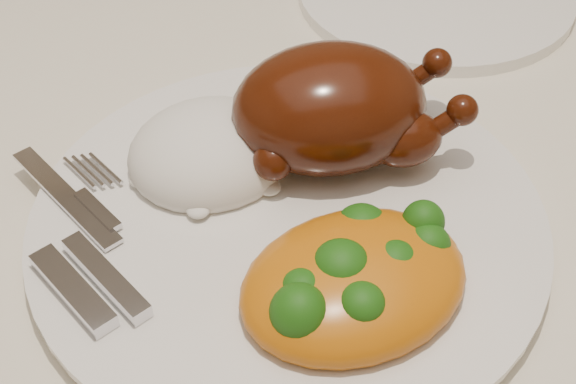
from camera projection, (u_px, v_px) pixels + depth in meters
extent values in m
cube|color=brown|center=(176.00, 120.00, 0.62)|extent=(1.60, 0.90, 0.04)
cube|color=beige|center=(173.00, 95.00, 0.60)|extent=(1.72, 1.02, 0.01)
cylinder|color=white|center=(288.00, 223.00, 0.49)|extent=(0.41, 0.41, 0.01)
ellipsoid|color=#451607|center=(329.00, 108.00, 0.50)|extent=(0.13, 0.10, 0.08)
ellipsoid|color=#451607|center=(318.00, 91.00, 0.49)|extent=(0.06, 0.05, 0.03)
ellipsoid|color=#451607|center=(405.00, 139.00, 0.50)|extent=(0.05, 0.04, 0.04)
sphere|color=#451607|center=(462.00, 110.00, 0.49)|extent=(0.02, 0.02, 0.02)
ellipsoid|color=#451607|center=(384.00, 91.00, 0.53)|extent=(0.05, 0.04, 0.04)
sphere|color=#451607|center=(437.00, 63.00, 0.53)|extent=(0.02, 0.02, 0.02)
sphere|color=#451607|center=(273.00, 160.00, 0.49)|extent=(0.03, 0.03, 0.03)
sphere|color=#451607|center=(259.00, 103.00, 0.53)|extent=(0.03, 0.03, 0.03)
ellipsoid|color=white|center=(210.00, 154.00, 0.51)|extent=(0.12, 0.11, 0.06)
ellipsoid|color=orange|center=(354.00, 283.00, 0.44)|extent=(0.15, 0.13, 0.05)
ellipsoid|color=orange|center=(407.00, 257.00, 0.45)|extent=(0.06, 0.05, 0.03)
ellipsoid|color=#15400A|center=(393.00, 269.00, 0.44)|extent=(0.03, 0.03, 0.03)
ellipsoid|color=#15400A|center=(341.00, 266.00, 0.43)|extent=(0.03, 0.03, 0.03)
ellipsoid|color=#15400A|center=(362.00, 304.00, 0.41)|extent=(0.03, 0.03, 0.02)
ellipsoid|color=#15400A|center=(302.00, 288.00, 0.42)|extent=(0.02, 0.02, 0.02)
ellipsoid|color=#15400A|center=(362.00, 231.00, 0.46)|extent=(0.03, 0.03, 0.03)
ellipsoid|color=#15400A|center=(299.00, 313.00, 0.41)|extent=(0.03, 0.03, 0.03)
ellipsoid|color=#15400A|center=(428.00, 245.00, 0.45)|extent=(0.03, 0.03, 0.03)
ellipsoid|color=#15400A|center=(423.00, 222.00, 0.46)|extent=(0.02, 0.02, 0.03)
ellipsoid|color=#15400A|center=(366.00, 288.00, 0.43)|extent=(0.02, 0.02, 0.02)
cube|color=silver|center=(65.00, 196.00, 0.49)|extent=(0.06, 0.10, 0.00)
cube|color=silver|center=(73.00, 290.00, 0.44)|extent=(0.04, 0.07, 0.01)
cube|color=silver|center=(106.00, 277.00, 0.45)|extent=(0.04, 0.07, 0.01)
cube|color=silver|center=(95.00, 190.00, 0.50)|extent=(0.05, 0.07, 0.00)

